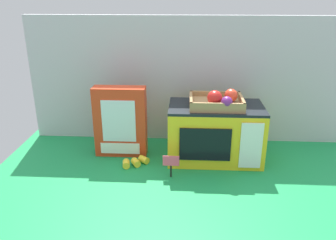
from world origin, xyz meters
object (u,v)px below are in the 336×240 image
at_px(toy_microwave, 216,133).
at_px(loose_toy_banana, 136,162).
at_px(price_sign, 172,163).
at_px(cookie_set_box, 121,122).
at_px(food_groups_crate, 219,101).

relative_size(toy_microwave, loose_toy_banana, 3.51).
bearing_deg(loose_toy_banana, price_sign, -29.45).
bearing_deg(price_sign, loose_toy_banana, 150.55).
xyz_separation_m(toy_microwave, cookie_set_box, (-0.45, 0.02, 0.04)).
bearing_deg(cookie_set_box, loose_toy_banana, -54.21).
relative_size(cookie_set_box, price_sign, 3.37).
xyz_separation_m(cookie_set_box, loose_toy_banana, (0.08, -0.11, -0.15)).
distance_m(food_groups_crate, price_sign, 0.35).
relative_size(toy_microwave, price_sign, 4.28).
xyz_separation_m(food_groups_crate, cookie_set_box, (-0.45, 0.04, -0.12)).
relative_size(food_groups_crate, price_sign, 2.37).
height_order(food_groups_crate, price_sign, food_groups_crate).
distance_m(price_sign, loose_toy_banana, 0.20).
xyz_separation_m(toy_microwave, loose_toy_banana, (-0.36, -0.09, -0.12)).
height_order(toy_microwave, price_sign, toy_microwave).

